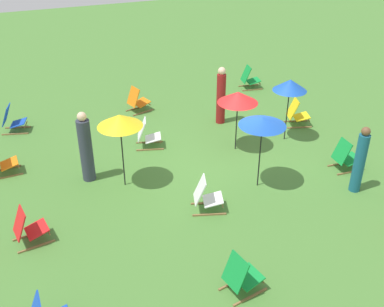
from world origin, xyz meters
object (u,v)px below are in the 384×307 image
object	(u,v)px
deckchair_7	(250,79)
person_2	(360,161)
deckchair_3	(297,114)
umbrella_1	(263,122)
deckchair_11	(138,101)
person_0	(86,148)
deckchair_9	(147,135)
deckchair_2	(2,161)
deckchair_1	(346,157)
deckchair_4	(206,196)
deckchair_6	(241,276)
umbrella_0	(290,85)
umbrella_2	(120,121)
umbrella_3	(238,97)
person_1	(221,96)
deckchair_8	(28,228)
deckchair_10	(13,120)

from	to	relation	value
deckchair_7	person_2	distance (m)	6.79
deckchair_3	umbrella_1	bearing A→B (deg)	149.28
deckchair_11	person_0	xyz separation A→B (m)	(-3.46, 2.21, 0.50)
deckchair_9	deckchair_2	bearing A→B (deg)	105.87
deckchair_1	deckchair_7	size ratio (longest dim) A/B	1.00
deckchair_11	deckchair_9	bearing A→B (deg)	154.14
deckchair_2	deckchair_7	world-z (taller)	same
deckchair_9	deckchair_4	bearing A→B (deg)	-158.35
umbrella_1	deckchair_6	bearing A→B (deg)	146.95
umbrella_0	umbrella_2	size ratio (longest dim) A/B	0.96
deckchair_4	deckchair_1	bearing A→B (deg)	-68.89
deckchair_4	umbrella_3	world-z (taller)	umbrella_3
deckchair_9	person_2	size ratio (longest dim) A/B	0.51
deckchair_11	person_2	bearing A→B (deg)	-166.68
deckchair_1	deckchair_3	bearing A→B (deg)	-2.11
deckchair_2	umbrella_2	bearing A→B (deg)	-123.65
deckchair_9	umbrella_1	distance (m)	3.71
deckchair_7	person_1	distance (m)	3.08
umbrella_1	deckchair_1	bearing A→B (deg)	-93.07
umbrella_3	deckchair_1	bearing A→B (deg)	-132.51
deckchair_7	umbrella_2	size ratio (longest dim) A/B	0.44
deckchair_1	umbrella_3	distance (m)	3.15
deckchair_11	deckchair_1	bearing A→B (deg)	-160.16
deckchair_1	person_0	distance (m)	6.53
deckchair_1	deckchair_6	size ratio (longest dim) A/B	0.99
deckchair_11	umbrella_3	world-z (taller)	umbrella_3
deckchair_11	person_2	size ratio (longest dim) A/B	0.51
deckchair_1	deckchair_2	world-z (taller)	same
deckchair_8	umbrella_3	distance (m)	6.11
umbrella_1	umbrella_2	distance (m)	3.25
deckchair_8	person_0	distance (m)	2.57
person_0	person_2	size ratio (longest dim) A/B	1.08
deckchair_4	deckchair_8	size ratio (longest dim) A/B	1.04
deckchair_2	deckchair_10	size ratio (longest dim) A/B	0.97
deckchair_10	umbrella_3	size ratio (longest dim) A/B	0.50
deckchair_11	umbrella_2	xyz separation A→B (m)	(-4.04, 1.45, 1.37)
umbrella_0	umbrella_3	world-z (taller)	umbrella_0
deckchair_9	deckchair_11	bearing A→B (deg)	6.02
deckchair_4	umbrella_0	bearing A→B (deg)	-39.51
deckchair_7	umbrella_2	bearing A→B (deg)	136.54
deckchair_1	deckchair_8	size ratio (longest dim) A/B	1.00
umbrella_1	person_2	xyz separation A→B (m)	(-1.02, -2.08, -0.92)
umbrella_0	person_2	world-z (taller)	umbrella_0
deckchair_1	deckchair_3	distance (m)	2.67
deckchair_3	person_2	distance (m)	3.63
deckchair_10	deckchair_3	bearing A→B (deg)	-93.82
deckchair_3	deckchair_10	distance (m)	8.50
deckchair_1	deckchair_2	size ratio (longest dim) A/B	1.00
deckchair_7	person_2	bearing A→B (deg)	-177.08
umbrella_3	deckchair_11	bearing A→B (deg)	28.70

